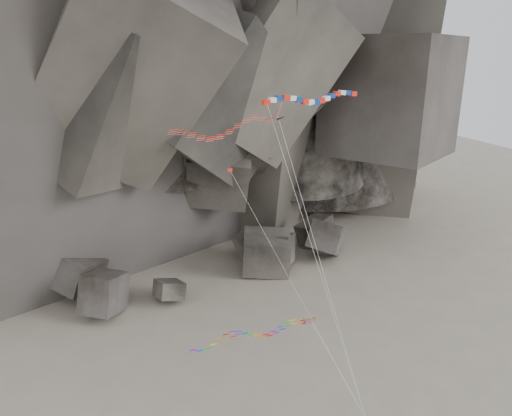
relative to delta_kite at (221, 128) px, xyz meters
name	(u,v)px	position (x,y,z in m)	size (l,w,h in m)	color
headland	(138,14)	(6.25, 68.77, 10.99)	(110.00, 70.00, 84.00)	#575047
boulder_field	(209,265)	(8.22, 32.11, -28.43)	(70.57, 17.30, 8.54)	#47423F
delta_kite	(221,128)	(0.00, 0.00, 0.00)	(17.84, 7.56, 31.58)	red
banner_kite	(313,101)	(9.90, 2.40, 1.48)	(10.89, 9.54, 31.85)	red
parafoil_kite	(248,334)	(2.23, -0.21, -20.30)	(16.82, 6.03, 10.32)	gold
pennant_kite	(272,248)	(5.07, 0.47, -11.91)	(11.30, 8.97, 25.23)	red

